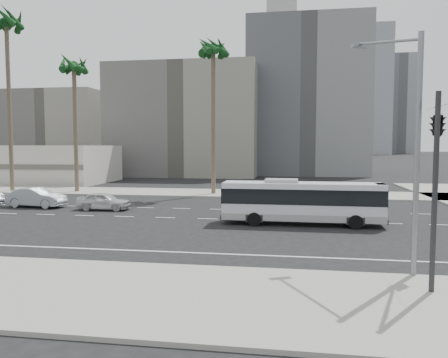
% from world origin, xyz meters
% --- Properties ---
extents(ground, '(700.00, 700.00, 0.00)m').
position_xyz_m(ground, '(0.00, 0.00, 0.00)').
color(ground, black).
rests_on(ground, ground).
extents(sidewalk_north, '(120.00, 7.00, 0.15)m').
position_xyz_m(sidewalk_north, '(0.00, 15.50, 0.07)').
color(sidewalk_north, gray).
rests_on(sidewalk_north, ground).
extents(sidewalk_south, '(120.00, 7.00, 0.15)m').
position_xyz_m(sidewalk_south, '(0.00, -15.50, 0.07)').
color(sidewalk_south, gray).
rests_on(sidewalk_south, ground).
extents(commercial_low, '(22.00, 12.16, 5.00)m').
position_xyz_m(commercial_low, '(-30.00, 25.99, 2.50)').
color(commercial_low, beige).
rests_on(commercial_low, ground).
extents(midrise_beige_west, '(24.00, 18.00, 18.00)m').
position_xyz_m(midrise_beige_west, '(-12.00, 45.00, 9.00)').
color(midrise_beige_west, '#62605C').
rests_on(midrise_beige_west, ground).
extents(midrise_gray_center, '(20.00, 20.00, 26.00)m').
position_xyz_m(midrise_gray_center, '(8.00, 52.00, 13.00)').
color(midrise_gray_center, '#57585C').
rests_on(midrise_gray_center, ground).
extents(midrise_beige_far, '(18.00, 16.00, 15.00)m').
position_xyz_m(midrise_beige_far, '(-38.00, 50.00, 7.50)').
color(midrise_beige_far, '#62605C').
rests_on(midrise_beige_far, ground).
extents(civic_tower, '(42.00, 42.00, 129.00)m').
position_xyz_m(civic_tower, '(-2.00, 250.00, 38.83)').
color(civic_tower, '#B8B5AE').
rests_on(civic_tower, ground).
extents(highrise_right, '(26.00, 26.00, 70.00)m').
position_xyz_m(highrise_right, '(45.00, 230.00, 35.00)').
color(highrise_right, slate).
rests_on(highrise_right, ground).
extents(highrise_far, '(22.00, 22.00, 60.00)m').
position_xyz_m(highrise_far, '(70.00, 260.00, 30.00)').
color(highrise_far, slate).
rests_on(highrise_far, ground).
extents(city_bus, '(10.06, 2.46, 2.88)m').
position_xyz_m(city_bus, '(6.31, -1.14, 1.51)').
color(city_bus, silver).
rests_on(city_bus, ground).
extents(car_a, '(1.68, 4.10, 1.39)m').
position_xyz_m(car_a, '(-8.79, 2.87, 0.70)').
color(car_a, silver).
rests_on(car_a, ground).
extents(car_b, '(2.10, 4.94, 1.58)m').
position_xyz_m(car_b, '(-14.85, 3.48, 0.79)').
color(car_b, '#90969D').
rests_on(car_b, ground).
extents(streetlight_corner, '(2.13, 4.33, 9.63)m').
position_xyz_m(streetlight_corner, '(10.06, -11.57, 5.43)').
color(streetlight_corner, slate).
rests_on(streetlight_corner, ground).
extents(traffic_signal, '(3.14, 4.32, 6.77)m').
position_xyz_m(traffic_signal, '(11.28, -10.91, 5.65)').
color(traffic_signal, '#262628').
rests_on(traffic_signal, ground).
extents(palm_near, '(4.67, 4.67, 15.73)m').
position_xyz_m(palm_near, '(-2.25, 14.61, 14.25)').
color(palm_near, brown).
rests_on(palm_near, ground).
extents(palm_mid, '(4.67, 4.67, 14.44)m').
position_xyz_m(palm_mid, '(-17.00, 14.40, 12.99)').
color(palm_mid, brown).
rests_on(palm_mid, ground).
extents(palm_far, '(5.65, 5.65, 19.39)m').
position_xyz_m(palm_far, '(-24.32, 14.07, 17.61)').
color(palm_far, brown).
rests_on(palm_far, ground).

